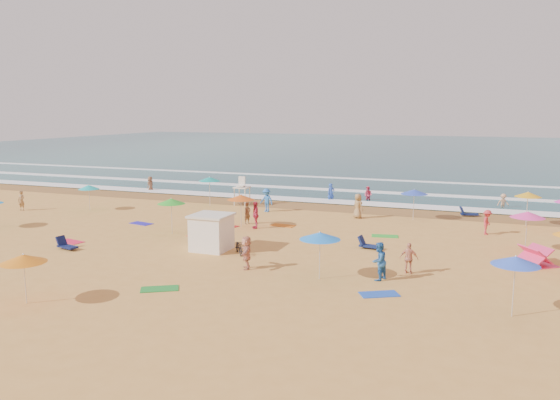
% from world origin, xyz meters
% --- Properties ---
extents(ground, '(220.00, 220.00, 0.00)m').
position_xyz_m(ground, '(0.00, 0.00, 0.00)').
color(ground, gold).
rests_on(ground, ground).
extents(ocean, '(220.00, 140.00, 0.18)m').
position_xyz_m(ocean, '(0.00, 84.00, 0.00)').
color(ocean, '#0C4756').
rests_on(ocean, ground).
extents(wet_sand, '(220.00, 220.00, 0.00)m').
position_xyz_m(wet_sand, '(0.00, 12.50, 0.01)').
color(wet_sand, olive).
rests_on(wet_sand, ground).
extents(surf_foam, '(200.00, 18.70, 0.05)m').
position_xyz_m(surf_foam, '(0.00, 21.32, 0.10)').
color(surf_foam, white).
rests_on(surf_foam, ground).
extents(cabana, '(2.00, 2.00, 2.00)m').
position_xyz_m(cabana, '(-3.03, -3.79, 1.00)').
color(cabana, white).
rests_on(cabana, ground).
extents(cabana_roof, '(2.20, 2.20, 0.12)m').
position_xyz_m(cabana_roof, '(-3.03, -3.79, 2.06)').
color(cabana_roof, silver).
rests_on(cabana_roof, cabana).
extents(bicycle, '(1.37, 1.59, 0.83)m').
position_xyz_m(bicycle, '(-1.13, -4.09, 0.41)').
color(bicycle, black).
rests_on(bicycle, ground).
extents(lifeguard_stand, '(1.20, 1.20, 2.10)m').
position_xyz_m(lifeguard_stand, '(-7.84, 10.90, 1.05)').
color(lifeguard_stand, white).
rests_on(lifeguard_stand, ground).
extents(beach_umbrellas, '(50.05, 26.50, 0.76)m').
position_xyz_m(beach_umbrellas, '(2.77, 0.50, 2.14)').
color(beach_umbrellas, green).
rests_on(beach_umbrellas, ground).
extents(loungers, '(41.82, 28.24, 0.34)m').
position_xyz_m(loungers, '(9.22, -3.68, 0.17)').
color(loungers, '#0D1645').
rests_on(loungers, ground).
extents(towels, '(42.49, 17.71, 0.03)m').
position_xyz_m(towels, '(2.60, -1.25, 0.01)').
color(towels, '#E51C44').
rests_on(towels, ground).
extents(beachgoers, '(44.22, 28.43, 2.13)m').
position_xyz_m(beachgoers, '(-0.32, 3.99, 0.81)').
color(beachgoers, blue).
rests_on(beachgoers, ground).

